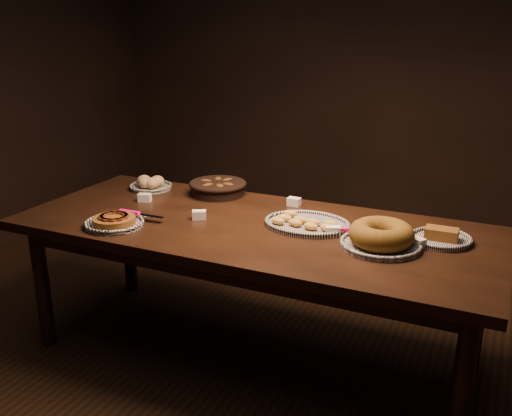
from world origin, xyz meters
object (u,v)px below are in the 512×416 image
at_px(buffet_table, 253,238).
at_px(apple_tart_plate, 115,222).
at_px(bundt_cake_plate, 381,237).
at_px(madeleine_platter, 306,223).

xyz_separation_m(buffet_table, apple_tart_plate, (-0.61, -0.31, 0.10)).
bearing_deg(apple_tart_plate, bundt_cake_plate, 8.00).
height_order(buffet_table, apple_tart_plate, apple_tart_plate).
relative_size(apple_tart_plate, bundt_cake_plate, 0.86).
bearing_deg(buffet_table, bundt_cake_plate, -2.58).
xyz_separation_m(madeleine_platter, bundt_cake_plate, (0.40, -0.11, 0.03)).
xyz_separation_m(buffet_table, madeleine_platter, (0.25, 0.08, 0.09)).
distance_m(apple_tart_plate, bundt_cake_plate, 1.29).
distance_m(buffet_table, madeleine_platter, 0.28).
bearing_deg(apple_tart_plate, buffet_table, 22.40).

